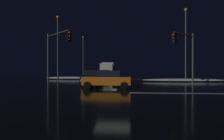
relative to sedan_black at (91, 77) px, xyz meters
name	(u,v)px	position (x,y,z in m)	size (l,w,h in m)	color
ground	(113,93)	(3.32, -9.55, -0.85)	(120.00, 120.00, 0.10)	black
stop_line_north	(118,84)	(3.32, -1.81, -0.80)	(0.35, 13.21, 0.01)	white
centre_line_ns	(122,79)	(3.32, 9.79, -0.80)	(22.00, 0.15, 0.01)	yellow
snow_bank_left_curb	(70,78)	(-5.22, 8.75, -0.58)	(8.13, 1.50, 0.44)	white
snow_bank_right_curb	(183,80)	(11.86, 3.79, -0.59)	(11.02, 1.50, 0.42)	white
sedan_black	(91,77)	(0.00, 0.00, 0.00)	(2.02, 4.33, 1.57)	black
sedan_white	(97,75)	(-0.21, 5.96, 0.00)	(2.02, 4.33, 1.57)	silver
sedan_blue	(105,74)	(0.29, 11.53, 0.00)	(2.02, 4.33, 1.57)	navy
box_truck	(108,69)	(0.23, 18.15, 0.91)	(2.68, 8.28, 3.08)	beige
sedan_orange_crossing	(107,79)	(2.58, -6.25, 0.00)	(4.33, 2.02, 1.57)	#C66014
traffic_signal_ne	(185,48)	(10.30, -2.57, 3.05)	(2.89, 2.89, 5.59)	#4C4C51
traffic_signal_nw	(56,47)	(-3.25, -2.98, 3.25)	(3.84, 3.84, 5.79)	#4C4C51
streetlamp_right_near	(186,40)	(12.16, 3.79, 4.87)	(0.44, 0.44, 9.93)	#424247
streetlamp_left_near	(58,44)	(-5.52, 3.79, 4.53)	(0.44, 0.44, 9.28)	#424247
streetlamp_left_far	(83,53)	(-5.52, 19.79, 4.38)	(0.44, 0.44, 8.98)	#424247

